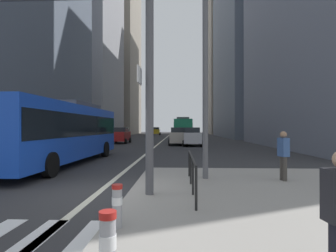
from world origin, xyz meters
TOP-DOWN VIEW (x-y plane):
  - ground_plane at (0.00, 20.00)m, footprint 160.00×160.00m
  - median_island at (5.50, -1.00)m, footprint 9.00×10.00m
  - lane_centre_line at (0.00, 30.00)m, footprint 0.20×80.00m
  - office_tower_left_mid at (-16.00, 45.40)m, footprint 10.84×17.47m
  - office_tower_left_far at (-16.00, 67.56)m, footprint 12.39×19.56m
  - office_tower_right_mid at (17.00, 46.01)m, footprint 12.07×25.77m
  - office_tower_right_far at (17.00, 71.92)m, footprint 12.20×20.15m
  - city_bus_blue_oncoming at (-3.75, 5.94)m, footprint 2.83×11.42m
  - city_bus_red_receding at (2.98, 32.74)m, footprint 2.71×10.52m
  - city_bus_red_distant at (3.02, 56.64)m, footprint 2.76×11.12m
  - car_oncoming_mid at (-3.32, 58.63)m, footprint 2.06×4.37m
  - car_receding_near at (3.79, 20.24)m, footprint 2.07×4.32m
  - car_receding_far at (2.31, 21.33)m, footprint 2.08×4.40m
  - car_oncoming_far at (-4.76, 24.35)m, footprint 2.04×4.12m
  - traffic_signal_gantry at (-0.83, -0.75)m, footprint 7.21×0.65m
  - street_lamp_post at (3.36, 1.57)m, footprint 5.50×0.32m
  - bollard_front at (1.63, -5.00)m, footprint 0.20×0.20m
  - bollard_left at (1.30, -3.14)m, footprint 0.20×0.20m
  - pedestrian_railing at (2.80, -0.06)m, footprint 0.06×4.10m
  - pedestrian_walking at (5.99, 1.30)m, footprint 0.31×0.42m

SIDE VIEW (x-z plane):
  - ground_plane at x=0.00m, z-range 0.00..0.00m
  - lane_centre_line at x=0.00m, z-range 0.00..0.01m
  - median_island at x=5.50m, z-range 0.00..0.15m
  - bollard_left at x=1.30m, z-range 0.20..0.98m
  - bollard_front at x=1.63m, z-range 0.20..1.09m
  - pedestrian_railing at x=2.80m, z-range 0.38..1.36m
  - car_oncoming_far at x=-4.76m, z-range 0.02..1.96m
  - car_receding_near at x=3.79m, z-range 0.02..1.96m
  - car_oncoming_mid at x=-3.32m, z-range 0.02..1.96m
  - car_receding_far at x=2.31m, z-range 0.02..1.96m
  - pedestrian_walking at x=5.99m, z-range 0.24..1.93m
  - city_bus_red_receding at x=2.98m, z-range 0.13..3.53m
  - city_bus_red_distant at x=3.02m, z-range 0.14..3.54m
  - city_bus_blue_oncoming at x=-3.75m, z-range 0.14..3.54m
  - traffic_signal_gantry at x=-0.83m, z-range 1.16..7.16m
  - street_lamp_post at x=3.36m, z-range 1.28..9.28m
  - office_tower_right_mid at x=17.00m, z-range 0.00..39.69m
  - office_tower_left_mid at x=-16.00m, z-range 0.00..45.04m
  - office_tower_right_far at x=17.00m, z-range 0.00..47.99m
  - office_tower_left_far at x=-16.00m, z-range 0.00..48.00m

